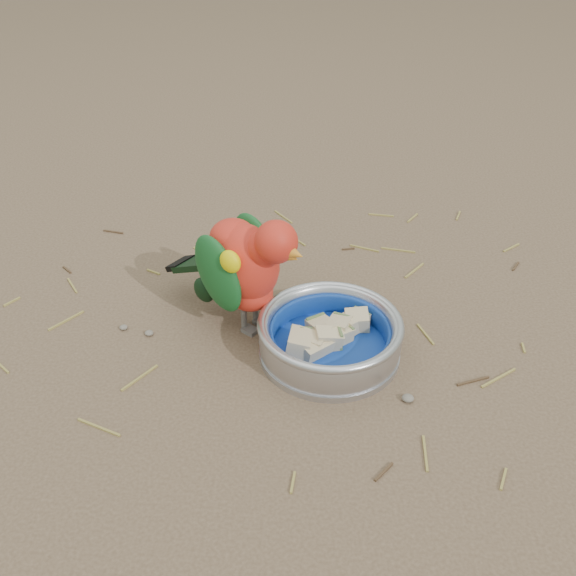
# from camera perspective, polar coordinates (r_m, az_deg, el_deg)

# --- Properties ---
(ground) EXTENTS (60.00, 60.00, 0.00)m
(ground) POSITION_cam_1_polar(r_m,az_deg,el_deg) (0.98, -2.58, -4.70)
(ground) COLOR brown
(food_bowl) EXTENTS (0.21, 0.21, 0.02)m
(food_bowl) POSITION_cam_1_polar(r_m,az_deg,el_deg) (0.95, 3.69, -5.49)
(food_bowl) COLOR #B2B2BA
(food_bowl) RESTS_ON ground
(bowl_wall) EXTENTS (0.21, 0.21, 0.04)m
(bowl_wall) POSITION_cam_1_polar(r_m,az_deg,el_deg) (0.93, 3.75, -4.08)
(bowl_wall) COLOR #B2B2BA
(bowl_wall) RESTS_ON food_bowl
(fruit_wedges) EXTENTS (0.12, 0.12, 0.03)m
(fruit_wedges) POSITION_cam_1_polar(r_m,az_deg,el_deg) (0.94, 3.74, -4.42)
(fruit_wedges) COLOR #CBB488
(fruit_wedges) RESTS_ON food_bowl
(lory_parrot) EXTENTS (0.26, 0.23, 0.19)m
(lory_parrot) POSITION_cam_1_polar(r_m,az_deg,el_deg) (0.96, -3.77, 1.39)
(lory_parrot) COLOR red
(lory_parrot) RESTS_ON ground
(ground_debris) EXTENTS (0.90, 0.80, 0.01)m
(ground_debris) POSITION_cam_1_polar(r_m,az_deg,el_deg) (0.99, -2.73, -3.93)
(ground_debris) COLOR olive
(ground_debris) RESTS_ON ground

